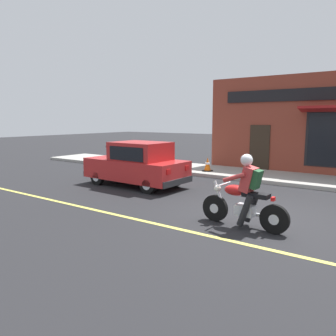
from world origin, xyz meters
name	(u,v)px	position (x,y,z in m)	size (l,w,h in m)	color
ground_plane	(255,217)	(0.00, 0.00, 0.00)	(80.00, 80.00, 0.00)	black
sidewalk_curb	(233,173)	(5.48, 3.00, 0.07)	(2.60, 22.00, 0.14)	#9E9B93
lane_stripe	(113,214)	(-1.80, 3.00, 0.00)	(0.12, 19.80, 0.01)	#D1C64C
storefront_building	(336,125)	(7.01, -0.61, 2.11)	(1.25, 10.59, 4.20)	brown
motorcycle_with_rider	(245,197)	(-0.86, -0.05, 0.68)	(0.57, 2.02, 1.62)	black
car_hatchback	(137,165)	(1.25, 4.81, 0.77)	(1.78, 3.84, 1.57)	black
traffic_cone	(208,164)	(4.88, 3.94, 0.43)	(0.36, 0.36, 0.60)	black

